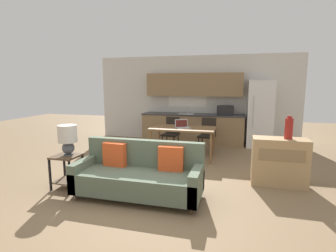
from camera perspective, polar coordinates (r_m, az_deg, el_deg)
The scene contains 13 objects.
ground_plane at distance 4.34m, azimuth -4.68°, elevation -15.64°, with size 20.00×20.00×0.00m, color #7F6647.
wall_back at distance 8.45m, azimuth 5.79°, elevation 5.93°, with size 6.40×0.07×2.70m.
kitchen_counter at distance 8.20m, azimuth 5.55°, elevation 2.26°, with size 3.15×0.65×2.15m.
refrigerator at distance 8.01m, azimuth 19.40°, elevation 2.49°, with size 0.71×0.73×1.93m.
dining_table at distance 6.41m, azimuth 3.30°, elevation -0.92°, with size 1.55×0.84×0.77m.
couch at distance 4.36m, azimuth -6.19°, elevation -10.62°, with size 2.03×0.80×0.89m.
side_table at distance 4.96m, azimuth -21.19°, elevation -8.18°, with size 0.43×0.43×0.59m.
table_lamp at distance 4.85m, azimuth -21.01°, elevation -2.30°, with size 0.32×0.32×0.53m.
credenza at distance 5.16m, azimuth 23.05°, elevation -7.17°, with size 0.95×0.42×0.86m.
vase at distance 5.04m, azimuth 24.82°, elevation -0.45°, with size 0.14×0.14×0.41m.
dining_chair_far_left at distance 7.27m, azimuth 0.72°, elevation -1.30°, with size 0.47×0.47×0.91m.
dining_chair_far_right at distance 7.15m, azimuth 8.59°, elevation -1.58°, with size 0.48×0.48×0.91m.
laptop at distance 6.35m, azimuth 3.10°, elevation 0.04°, with size 0.40×0.38×0.20m.
Camera 1 is at (1.34, -3.70, 1.81)m, focal length 28.00 mm.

